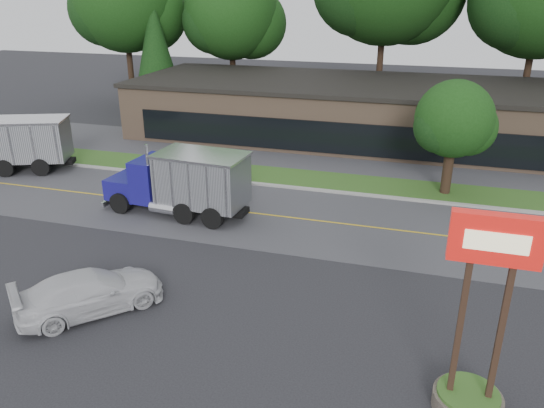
{
  "coord_description": "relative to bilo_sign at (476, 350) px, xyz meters",
  "views": [
    {
      "loc": [
        8.58,
        -15.15,
        10.96
      ],
      "look_at": [
        2.2,
        6.3,
        1.8
      ],
      "focal_mm": 35.0,
      "sensor_mm": 36.0,
      "label": 1
    }
  ],
  "objects": [
    {
      "name": "tree_far_b",
      "position": [
        -20.36,
        36.61,
        6.45
      ],
      "size": [
        9.31,
        8.76,
        13.27
      ],
      "color": "#382619",
      "rests_on": "ground"
    },
    {
      "name": "evergreen_left",
      "position": [
        -26.5,
        32.5,
        3.74
      ],
      "size": [
        4.61,
        4.61,
        10.48
      ],
      "color": "#382619",
      "rests_on": "ground"
    },
    {
      "name": "center_line",
      "position": [
        -10.5,
        11.5,
        -2.02
      ],
      "size": [
        60.0,
        0.12,
        0.01
      ],
      "primitive_type": "cube",
      "color": "gold",
      "rests_on": "ground"
    },
    {
      "name": "curb",
      "position": [
        -10.5,
        15.7,
        -2.02
      ],
      "size": [
        60.0,
        0.3,
        0.12
      ],
      "primitive_type": "cube",
      "color": "#9E9E99",
      "rests_on": "ground"
    },
    {
      "name": "road",
      "position": [
        -10.5,
        11.5,
        -2.02
      ],
      "size": [
        60.0,
        8.0,
        0.02
      ],
      "primitive_type": "cube",
      "color": "#525257",
      "rests_on": "ground"
    },
    {
      "name": "grass_verge",
      "position": [
        -10.5,
        17.5,
        -2.02
      ],
      "size": [
        60.0,
        3.4,
        0.03
      ],
      "primitive_type": "cube",
      "color": "#2D6021",
      "rests_on": "ground"
    },
    {
      "name": "rally_car",
      "position": [
        -12.94,
        1.31,
        -1.27
      ],
      "size": [
        5.08,
        5.28,
        1.51
      ],
      "primitive_type": "imported",
      "rotation": [
        0.0,
        0.0,
        2.4
      ],
      "color": "silver",
      "rests_on": "ground"
    },
    {
      "name": "dump_truck_blue",
      "position": [
        -13.49,
        10.47,
        -0.22
      ],
      "size": [
        7.76,
        3.18,
        3.36
      ],
      "rotation": [
        0.0,
        0.0,
        3.07
      ],
      "color": "black",
      "rests_on": "ground"
    },
    {
      "name": "ground",
      "position": [
        -10.5,
        2.5,
        -2.02
      ],
      "size": [
        140.0,
        140.0,
        0.0
      ],
      "primitive_type": "plane",
      "color": "#2F2F33",
      "rests_on": "ground"
    },
    {
      "name": "bilo_sign",
      "position": [
        0.0,
        0.0,
        0.0
      ],
      "size": [
        2.2,
        1.9,
        5.95
      ],
      "color": "#6B6054",
      "rests_on": "ground"
    },
    {
      "name": "tree_far_a",
      "position": [
        -30.34,
        34.63,
        7.48
      ],
      "size": [
        10.44,
        9.82,
        14.89
      ],
      "color": "#382619",
      "rests_on": "ground"
    },
    {
      "name": "tree_verge",
      "position": [
        -0.43,
        17.55,
        2.08
      ],
      "size": [
        4.52,
        4.26,
        6.45
      ],
      "color": "#382619",
      "rests_on": "ground"
    },
    {
      "name": "strip_mall",
      "position": [
        -8.5,
        28.5,
        -0.02
      ],
      "size": [
        32.0,
        12.0,
        4.0
      ],
      "primitive_type": "cube",
      "color": "#8E6E57",
      "rests_on": "ground"
    },
    {
      "name": "far_parking",
      "position": [
        -10.5,
        22.5,
        -2.02
      ],
      "size": [
        60.0,
        7.0,
        0.02
      ],
      "primitive_type": "cube",
      "color": "#525257",
      "rests_on": "ground"
    }
  ]
}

